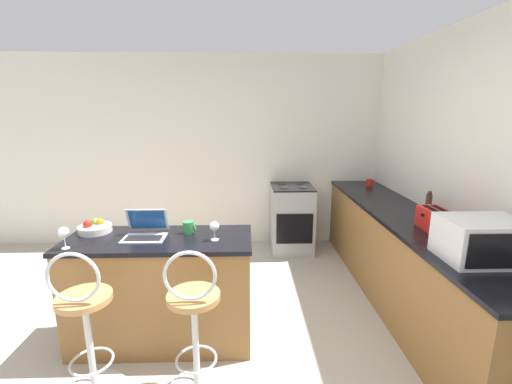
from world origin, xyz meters
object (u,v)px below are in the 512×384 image
Objects in this scene: stove_range at (291,218)px; wine_glass_tall at (214,227)px; laptop at (146,230)px; mug_red at (370,182)px; fruit_bowl at (95,228)px; toaster at (434,219)px; pepper_mill at (428,205)px; mug_green at (189,228)px; bar_stool_far at (194,327)px; wine_glass_short at (64,233)px; microwave at (482,240)px; bar_stool_near at (86,329)px.

stove_range is 6.12× the size of wine_glass_tall.
mug_red is (2.43, 1.83, -0.01)m from laptop.
stove_range is 1.14m from mug_red.
mug_red is (2.87, 1.72, 0.01)m from fruit_bowl.
wine_glass_tall reaches higher than stove_range.
laptop is 2.16× the size of wine_glass_tall.
wine_glass_tall is (-1.79, -0.20, 0.02)m from toaster.
wine_glass_tall is 1.01m from fruit_bowl.
pepper_mill is (1.07, -1.41, 0.57)m from stove_range.
mug_green is (0.33, 0.06, -0.00)m from laptop.
laptop is at bearing 126.56° from bar_stool_far.
laptop is 3.11× the size of mug_green.
pepper_mill is at bearing 27.30° from bar_stool_far.
stove_range is 2.57m from fruit_bowl.
wine_glass_tall is 0.91× the size of wine_glass_short.
microwave is 3.11× the size of wine_glass_short.
mug_green is at bearing -4.44° from fruit_bowl.
microwave is at bearing -91.25° from toaster.
laptop is 2.34m from toaster.
pepper_mill reaches higher than wine_glass_tall.
microwave is 0.56× the size of stove_range.
mug_red is (1.98, 2.44, 0.44)m from bar_stool_far.
wine_glass_short is at bearing -173.40° from toaster.
toaster is 2.06m from stove_range.
mug_red is at bearing 45.69° from wine_glass_tall.
wine_glass_short is 1.68× the size of mug_red.
mug_green is at bearing 49.66° from bar_stool_near.
wine_glass_tall reaches higher than mug_red.
bar_stool_far is at bearing -152.70° from pepper_mill.
toaster is 0.30× the size of stove_range.
mug_green is at bearing 9.73° from laptop.
wine_glass_short is at bearing -167.35° from pepper_mill.
bar_stool_near is at bearing -158.92° from pepper_mill.
wine_glass_short is (-0.95, 0.38, 0.51)m from bar_stool_far.
fruit_bowl is (-0.44, 0.12, -0.02)m from laptop.
wine_glass_tall is (0.55, -0.10, 0.05)m from laptop.
mug_green is (-2.00, 0.56, -0.09)m from microwave.
microwave is 1.84× the size of toaster.
bar_stool_far reaches higher than wine_glass_tall.
laptop is at bearing 24.52° from wine_glass_short.
wine_glass_short is at bearing -160.99° from mug_green.
bar_stool_far is at bearing -79.43° from mug_green.
pepper_mill reaches higher than stove_range.
bar_stool_far is at bearing 0.00° from bar_stool_near.
fruit_bowl is at bearing 105.94° from bar_stool_near.
fruit_bowl is at bearing 141.02° from bar_stool_far.
microwave reaches higher than stove_range.
bar_stool_near is at bearing 180.00° from bar_stool_far.
microwave reaches higher than fruit_bowl.
wine_glass_tall is 1.44× the size of mug_green.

